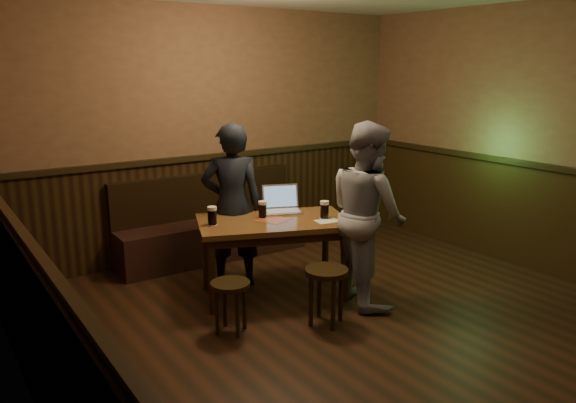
# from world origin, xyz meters

# --- Properties ---
(room) EXTENTS (5.04, 6.04, 2.84)m
(room) POSITION_xyz_m (0.00, 0.22, 1.20)
(room) COLOR black
(room) RESTS_ON ground
(bench) EXTENTS (2.20, 0.50, 0.95)m
(bench) POSITION_xyz_m (-0.23, 2.75, 0.31)
(bench) COLOR black
(bench) RESTS_ON ground
(pub_table) EXTENTS (1.58, 1.23, 0.75)m
(pub_table) POSITION_xyz_m (-0.23, 1.44, 0.64)
(pub_table) COLOR #503216
(pub_table) RESTS_ON ground
(stool_left) EXTENTS (0.34, 0.34, 0.44)m
(stool_left) POSITION_xyz_m (-0.95, 0.96, 0.35)
(stool_left) COLOR black
(stool_left) RESTS_ON ground
(stool_right) EXTENTS (0.43, 0.43, 0.49)m
(stool_right) POSITION_xyz_m (-0.21, 0.65, 0.39)
(stool_right) COLOR black
(stool_right) RESTS_ON ground
(pint_left) EXTENTS (0.11, 0.11, 0.17)m
(pint_left) POSITION_xyz_m (-0.78, 1.60, 0.83)
(pint_left) COLOR maroon
(pint_left) RESTS_ON pub_table
(pint_mid) EXTENTS (0.10, 0.10, 0.16)m
(pint_mid) POSITION_xyz_m (-0.27, 1.55, 0.82)
(pint_mid) COLOR maroon
(pint_mid) RESTS_ON pub_table
(pint_right) EXTENTS (0.11, 0.11, 0.17)m
(pint_right) POSITION_xyz_m (0.20, 1.21, 0.83)
(pint_right) COLOR maroon
(pint_right) RESTS_ON pub_table
(laptop) EXTENTS (0.44, 0.40, 0.25)m
(laptop) POSITION_xyz_m (0.01, 1.66, 0.81)
(laptop) COLOR silver
(laptop) RESTS_ON pub_table
(menu) EXTENTS (0.24, 0.18, 0.00)m
(menu) POSITION_xyz_m (0.17, 1.12, 0.74)
(menu) COLOR silver
(menu) RESTS_ON pub_table
(person_suit) EXTENTS (0.70, 0.61, 1.62)m
(person_suit) POSITION_xyz_m (-0.42, 1.89, 0.81)
(person_suit) COLOR black
(person_suit) RESTS_ON ground
(person_grey) EXTENTS (0.81, 0.94, 1.67)m
(person_grey) POSITION_xyz_m (0.41, 0.85, 0.84)
(person_grey) COLOR gray
(person_grey) RESTS_ON ground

